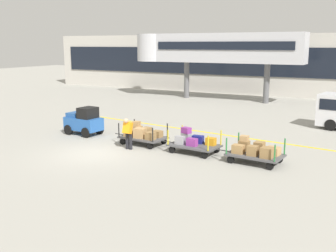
% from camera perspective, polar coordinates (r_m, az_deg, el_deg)
% --- Properties ---
extents(ground_plane, '(120.00, 120.00, 0.00)m').
position_cam_1_polar(ground_plane, '(19.09, -10.23, -3.85)').
color(ground_plane, '#9E9B91').
extents(apron_lead_line, '(19.34, 2.69, 0.01)m').
position_cam_1_polar(apron_lead_line, '(22.81, 7.79, -1.22)').
color(apron_lead_line, yellow).
rests_on(apron_lead_line, ground_plane).
extents(terminal_building, '(49.21, 2.51, 6.04)m').
position_cam_1_polar(terminal_building, '(41.98, 12.45, 8.60)').
color(terminal_building, '#BCB7AD').
rests_on(terminal_building, ground_plane).
extents(jet_bridge, '(16.00, 3.00, 6.00)m').
position_cam_1_polar(jet_bridge, '(37.20, 5.75, 10.97)').
color(jet_bridge, '#B7B7BC').
rests_on(jet_bridge, ground_plane).
extents(baggage_tug, '(2.19, 1.39, 1.58)m').
position_cam_1_polar(baggage_tug, '(23.01, -11.92, 0.65)').
color(baggage_tug, '#2659A5').
rests_on(baggage_tug, ground_plane).
extents(baggage_cart_lead, '(3.05, 1.59, 1.10)m').
position_cam_1_polar(baggage_cart_lead, '(20.39, -3.71, -1.17)').
color(baggage_cart_lead, '#4C4C4F').
rests_on(baggage_cart_lead, ground_plane).
extents(baggage_cart_middle, '(3.05, 1.59, 1.10)m').
position_cam_1_polar(baggage_cart_middle, '(18.87, 3.66, -2.34)').
color(baggage_cart_middle, '#4C4C4F').
rests_on(baggage_cart_middle, ground_plane).
extents(baggage_cart_tail, '(3.05, 1.59, 1.10)m').
position_cam_1_polar(baggage_cart_tail, '(17.56, 12.44, -3.55)').
color(baggage_cart_tail, '#4C4C4F').
rests_on(baggage_cart_tail, ground_plane).
extents(baggage_handler, '(0.42, 0.45, 1.56)m').
position_cam_1_polar(baggage_handler, '(19.34, -5.74, -0.88)').
color(baggage_handler, black).
rests_on(baggage_handler, ground_plane).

